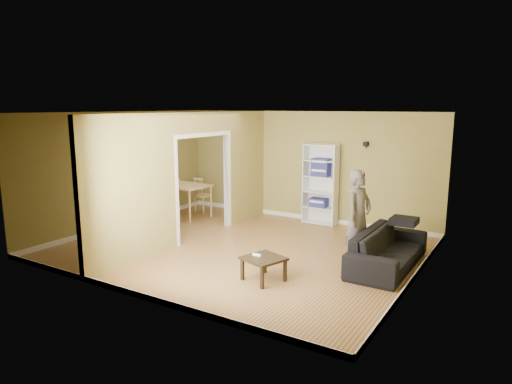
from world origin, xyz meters
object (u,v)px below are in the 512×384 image
sofa (388,243)px  person (359,208)px  bookshelf (321,184)px  chair_near (169,201)px  chair_far (203,195)px  coffee_table (264,261)px  chair_left (159,194)px  dining_table (182,188)px

sofa → person: size_ratio=1.13×
sofa → bookshelf: (-2.19, 2.15, 0.52)m
sofa → chair_near: chair_near is taller
sofa → chair_far: 5.50m
coffee_table → chair_far: size_ratio=0.63×
person → chair_left: size_ratio=1.96×
bookshelf → coffee_table: (0.70, -3.82, -0.61)m
person → chair_far: size_ratio=2.10×
sofa → coffee_table: (-1.49, -1.66, -0.09)m
chair_near → dining_table: bearing=90.3°
sofa → chair_near: bearing=86.8°
sofa → person: person is taller
sofa → chair_left: 6.28m
person → bookshelf: person is taller
chair_left → chair_near: (0.93, -0.64, 0.03)m
dining_table → chair_far: size_ratio=1.42×
bookshelf → chair_near: 3.60m
chair_near → coffee_table: bearing=-37.7°
bookshelf → dining_table: size_ratio=1.43×
dining_table → chair_left: (-0.83, 0.03, -0.24)m
chair_near → bookshelf: bearing=20.7°
chair_left → chair_near: chair_near is taller
bookshelf → chair_near: bookshelf is taller
person → chair_left: 5.76m
sofa → chair_far: chair_far is taller
bookshelf → person: bearing=-52.7°
dining_table → chair_near: 0.65m
coffee_table → chair_far: chair_far is taller
bookshelf → coffee_table: bearing=-79.7°
bookshelf → chair_far: bookshelf is taller
coffee_table → chair_left: 5.40m
person → chair_left: (-5.66, 0.98, -0.47)m
person → sofa: bearing=-75.0°
chair_far → coffee_table: bearing=144.8°
dining_table → chair_left: size_ratio=1.32×
sofa → coffee_table: size_ratio=3.79×
person → dining_table: 4.93m
person → chair_near: person is taller
dining_table → chair_left: chair_left is taller
bookshelf → chair_left: bookshelf is taller
dining_table → chair_near: size_ratio=1.25×
sofa → dining_table: 5.46m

